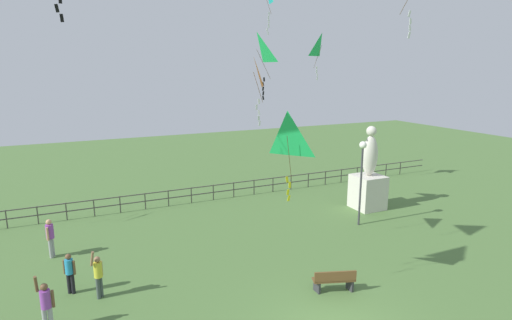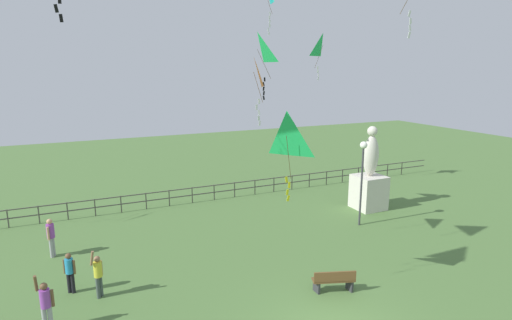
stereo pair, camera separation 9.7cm
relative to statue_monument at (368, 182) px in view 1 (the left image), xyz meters
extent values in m
cube|color=beige|center=(0.00, 0.00, -0.59)|extent=(1.59, 1.59, 1.91)
ellipsoid|color=beige|center=(0.00, 0.00, 1.51)|extent=(0.90, 0.76, 2.27)
sphere|color=beige|center=(0.00, 0.00, 2.89)|extent=(0.56, 0.56, 0.56)
cylinder|color=#38383D|center=(-2.10, -1.88, 0.45)|extent=(0.10, 0.10, 3.99)
sphere|color=white|center=(-2.10, -1.88, 2.59)|extent=(0.36, 0.36, 0.36)
cube|color=brown|center=(-7.03, -6.66, -1.09)|extent=(1.55, 0.87, 0.06)
cube|color=brown|center=(-7.09, -6.83, -0.87)|extent=(1.44, 0.55, 0.36)
cube|color=#333338|center=(-7.60, -6.46, -1.32)|extent=(0.08, 0.36, 0.45)
cube|color=#333338|center=(-6.46, -6.85, -1.32)|extent=(0.08, 0.36, 0.45)
cylinder|color=#99999E|center=(-16.17, 0.67, -1.12)|extent=(0.15, 0.15, 0.85)
cylinder|color=#99999E|center=(-16.23, 0.51, -1.12)|extent=(0.15, 0.15, 0.85)
cylinder|color=purple|center=(-16.20, 0.59, -0.39)|extent=(0.31, 0.31, 0.60)
sphere|color=tan|center=(-16.20, 0.59, 0.02)|extent=(0.23, 0.23, 0.23)
cylinder|color=tan|center=(-16.12, 0.78, -0.43)|extent=(0.09, 0.09, 0.57)
cylinder|color=tan|center=(-16.28, 0.40, -0.43)|extent=(0.09, 0.09, 0.57)
cylinder|color=#3F4C47|center=(-14.67, -3.66, -1.16)|extent=(0.13, 0.13, 0.78)
cylinder|color=#3F4C47|center=(-14.58, -3.54, -1.16)|extent=(0.13, 0.13, 0.78)
cylinder|color=gold|center=(-14.62, -3.60, -0.49)|extent=(0.28, 0.28, 0.55)
sphere|color=#8C6647|center=(-14.62, -3.60, -0.12)|extent=(0.21, 0.21, 0.21)
cylinder|color=#8C6647|center=(-14.78, -3.71, -0.01)|extent=(0.20, 0.19, 0.53)
cylinder|color=#8C6647|center=(-14.50, -3.45, -0.53)|extent=(0.09, 0.09, 0.52)
cylinder|color=#99999E|center=(-16.26, -4.98, -1.14)|extent=(0.14, 0.14, 0.81)
cylinder|color=#99999E|center=(-16.10, -4.98, -1.14)|extent=(0.14, 0.14, 0.81)
cylinder|color=purple|center=(-16.18, -4.98, -0.45)|extent=(0.30, 0.30, 0.57)
sphere|color=brown|center=(-16.18, -4.98, -0.06)|extent=(0.22, 0.22, 0.22)
cylinder|color=brown|center=(-16.38, -4.93, 0.06)|extent=(0.09, 0.22, 0.55)
cylinder|color=brown|center=(-15.99, -4.99, -0.48)|extent=(0.09, 0.09, 0.54)
cylinder|color=black|center=(-15.46, -2.92, -1.17)|extent=(0.13, 0.13, 0.76)
cylinder|color=black|center=(-15.58, -2.84, -1.17)|extent=(0.13, 0.13, 0.76)
cylinder|color=#268CBF|center=(-15.52, -2.88, -0.52)|extent=(0.28, 0.28, 0.54)
sphere|color=brown|center=(-15.52, -2.88, -0.15)|extent=(0.20, 0.20, 0.20)
cylinder|color=brown|center=(-15.36, -2.98, -0.55)|extent=(0.08, 0.08, 0.51)
cylinder|color=brown|center=(-15.67, -2.78, -0.55)|extent=(0.08, 0.08, 0.51)
pyramid|color=#1EB759|center=(-8.96, -6.54, 4.19)|extent=(1.09, 1.17, 1.49)
cylinder|color=#4C381E|center=(-8.79, -6.40, 3.44)|extent=(0.38, 0.31, 1.49)
cube|color=yellow|center=(-8.88, -6.44, 2.74)|extent=(0.12, 0.01, 0.21)
cube|color=yellow|center=(-8.73, -6.37, 2.52)|extent=(0.09, 0.03, 0.20)
cube|color=yellow|center=(-8.82, -6.41, 2.30)|extent=(0.08, 0.05, 0.20)
cube|color=yellow|center=(-8.77, -6.39, 2.08)|extent=(0.11, 0.02, 0.21)
pyramid|color=orange|center=(-8.39, -2.77, 6.10)|extent=(0.82, 1.08, 1.17)
cylinder|color=#4C381E|center=(-8.23, -2.86, 5.52)|extent=(0.34, 0.19, 1.17)
cube|color=white|center=(-8.18, -2.83, 4.97)|extent=(0.09, 0.03, 0.20)
cube|color=white|center=(-8.31, -2.90, 4.75)|extent=(0.09, 0.02, 0.20)
cube|color=white|center=(-8.18, -2.83, 4.53)|extent=(0.11, 0.04, 0.21)
cube|color=white|center=(-8.19, -2.84, 4.31)|extent=(0.11, 0.05, 0.21)
cube|color=white|center=(-8.14, -2.82, 4.09)|extent=(0.11, 0.03, 0.21)
cube|color=white|center=(-4.73, -6.95, 7.96)|extent=(0.10, 0.04, 0.21)
cube|color=white|center=(-4.59, -6.88, 7.74)|extent=(0.11, 0.03, 0.21)
cube|color=white|center=(-4.59, -6.88, 7.52)|extent=(0.11, 0.01, 0.21)
cube|color=white|center=(-4.61, -6.89, 7.30)|extent=(0.11, 0.03, 0.21)
cylinder|color=#4C381E|center=(-4.08, 4.67, 9.88)|extent=(0.42, 0.11, 1.14)
cube|color=white|center=(-3.98, 4.72, 9.34)|extent=(0.11, 0.01, 0.21)
cube|color=white|center=(-4.03, 4.70, 9.12)|extent=(0.08, 0.02, 0.20)
cube|color=white|center=(-3.99, 4.71, 8.90)|extent=(0.10, 0.04, 0.20)
cube|color=white|center=(-4.00, 4.71, 8.68)|extent=(0.10, 0.03, 0.21)
cube|color=white|center=(-4.13, 4.64, 8.46)|extent=(0.12, 0.03, 0.21)
cube|color=white|center=(-4.06, 4.68, 8.24)|extent=(0.09, 0.02, 0.20)
pyramid|color=#1EB759|center=(-6.69, 0.58, 7.13)|extent=(0.93, 1.03, 1.39)
cylinder|color=#4C381E|center=(-6.30, 0.64, 6.44)|extent=(0.81, 0.13, 1.39)
cube|color=black|center=(-6.26, 0.66, 5.73)|extent=(0.08, 0.03, 0.20)
cube|color=black|center=(-6.33, 0.62, 5.51)|extent=(0.11, 0.04, 0.21)
cube|color=black|center=(-6.33, 0.62, 5.29)|extent=(0.10, 0.03, 0.21)
cube|color=black|center=(-6.31, 0.63, 5.07)|extent=(0.11, 0.02, 0.21)
cube|color=black|center=(-6.31, 0.63, 4.85)|extent=(0.11, 0.03, 0.21)
cube|color=black|center=(-15.09, -5.81, 7.67)|extent=(0.11, 0.04, 0.21)
cube|color=black|center=(-15.00, -5.77, 7.45)|extent=(0.09, 0.02, 0.20)
pyramid|color=#1EB759|center=(-0.53, 4.35, 7.65)|extent=(1.04, 0.87, 1.38)
cylinder|color=#4C381E|center=(-0.64, 4.60, 6.97)|extent=(0.23, 0.53, 1.38)
cube|color=white|center=(-0.72, 4.56, 6.30)|extent=(0.11, 0.04, 0.21)
cube|color=white|center=(-0.70, 4.57, 6.08)|extent=(0.10, 0.04, 0.20)
cube|color=white|center=(-0.61, 4.62, 5.86)|extent=(0.09, 0.04, 0.20)
cube|color=white|center=(-0.63, 4.61, 5.64)|extent=(0.09, 0.03, 0.20)
cylinder|color=#4C4742|center=(-18.30, 5.10, -1.07)|extent=(0.06, 0.06, 0.95)
cylinder|color=#4C4742|center=(-16.93, 5.10, -1.07)|extent=(0.06, 0.06, 0.95)
cylinder|color=#4C4742|center=(-15.59, 5.10, -1.07)|extent=(0.06, 0.06, 0.95)
cylinder|color=#4C4742|center=(-14.23, 5.10, -1.07)|extent=(0.06, 0.06, 0.95)
cylinder|color=#4C4742|center=(-12.89, 5.10, -1.07)|extent=(0.06, 0.06, 0.95)
cylinder|color=#4C4742|center=(-11.53, 5.10, -1.07)|extent=(0.06, 0.06, 0.95)
cylinder|color=#4C4742|center=(-10.21, 5.10, -1.07)|extent=(0.06, 0.06, 0.95)
cylinder|color=#4C4742|center=(-8.85, 5.10, -1.07)|extent=(0.06, 0.06, 0.95)
cylinder|color=#4C4742|center=(-7.48, 5.10, -1.07)|extent=(0.06, 0.06, 0.95)
cylinder|color=#4C4742|center=(-6.15, 5.10, -1.07)|extent=(0.06, 0.06, 0.95)
cylinder|color=#4C4742|center=(-4.77, 5.10, -1.07)|extent=(0.06, 0.06, 0.95)
cylinder|color=#4C4742|center=(-3.42, 5.10, -1.07)|extent=(0.06, 0.06, 0.95)
cylinder|color=#4C4742|center=(-2.08, 5.10, -1.07)|extent=(0.06, 0.06, 0.95)
cylinder|color=#4C4742|center=(-0.75, 5.10, -1.07)|extent=(0.06, 0.06, 0.95)
cylinder|color=#4C4742|center=(0.63, 5.10, -1.07)|extent=(0.06, 0.06, 0.95)
cylinder|color=#4C4742|center=(1.96, 5.10, -1.07)|extent=(0.06, 0.06, 0.95)
cylinder|color=#4C4742|center=(3.33, 5.10, -1.07)|extent=(0.06, 0.06, 0.95)
cylinder|color=#4C4742|center=(4.68, 5.10, -1.07)|extent=(0.06, 0.06, 0.95)
cylinder|color=#4C4742|center=(6.00, 5.10, -1.07)|extent=(0.06, 0.06, 0.95)
cylinder|color=#4C4742|center=(7.38, 5.10, -1.07)|extent=(0.06, 0.06, 0.95)
cube|color=#4C4742|center=(-8.40, 5.10, -0.63)|extent=(36.00, 0.05, 0.05)
cube|color=#4C4742|center=(-8.40, 5.10, -1.07)|extent=(36.00, 0.05, 0.05)
camera|label=1|loc=(-15.11, -17.52, 6.19)|focal=28.71mm
camera|label=2|loc=(-15.02, -17.57, 6.19)|focal=28.71mm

